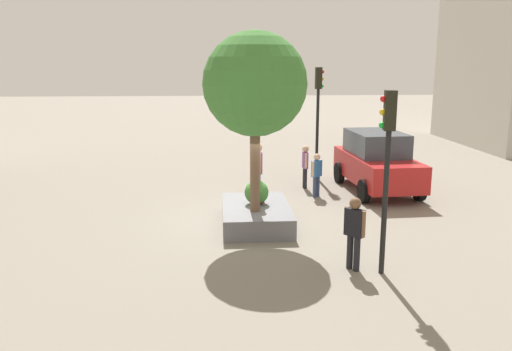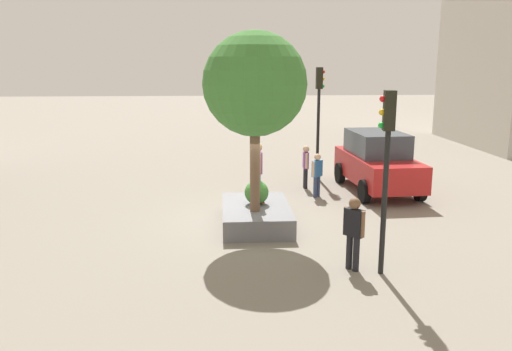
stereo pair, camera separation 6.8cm
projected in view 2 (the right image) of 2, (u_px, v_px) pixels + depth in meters
The scene contains 12 objects.
ground_plane at pixel (248, 222), 15.51m from camera, with size 120.00×120.00×0.00m, color gray.
planter_ledge at pixel (256, 215), 15.23m from camera, with size 3.16×1.95×0.58m, color slate.
plaza_tree at pixel (255, 85), 13.88m from camera, with size 2.82×2.82×4.94m.
boxwood_shrub at pixel (257, 192), 15.26m from camera, with size 0.71×0.71×0.71m, color #3D7A33.
skateboard at pixel (258, 200), 15.56m from camera, with size 0.83×0.37×0.07m.
skateboarder at pixel (258, 167), 15.35m from camera, with size 0.58×0.27×1.72m.
sedan_parked at pixel (377, 161), 19.06m from camera, with size 4.80×2.41×2.19m.
traffic_light_corner at pixel (387, 151), 11.16m from camera, with size 0.31×0.36×4.10m.
traffic_light_median at pixel (319, 103), 20.81m from camera, with size 0.28×0.34×4.48m.
pedestrian_crossing at pixel (354, 229), 11.75m from camera, with size 0.48×0.44×1.71m.
passerby_with_bag at pixel (317, 172), 18.25m from camera, with size 0.41×0.42×1.56m.
bystander_watching at pixel (306, 164), 19.52m from camera, with size 0.55×0.25×1.63m.
Camera 2 is at (14.84, -0.73, 4.68)m, focal length 36.44 mm.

